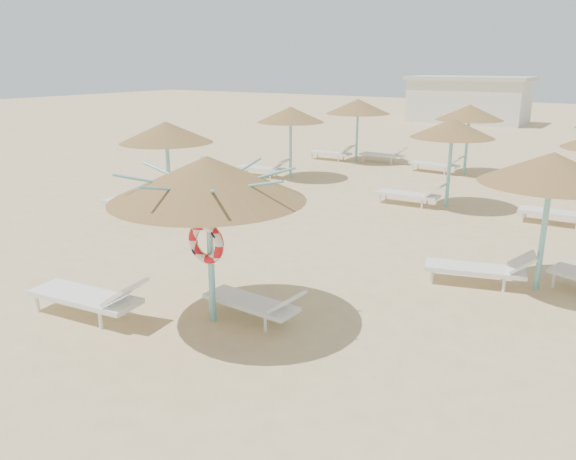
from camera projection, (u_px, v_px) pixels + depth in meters
The scene contains 6 objects.
ground at pixel (230, 316), 9.78m from camera, with size 120.00×120.00×0.00m, color #DBC185.
main_palapa at pixel (207, 179), 8.89m from camera, with size 3.16×3.16×2.84m.
lounger_main_a at pixel (91, 296), 9.63m from camera, with size 2.30×0.93×0.81m.
lounger_main_b at pixel (256, 303), 9.53m from camera, with size 1.89×0.65×0.68m.
palapa_field at pixel (424, 126), 17.90m from camera, with size 14.56×14.06×2.71m.
service_hut at pixel (468, 99), 40.53m from camera, with size 8.40×4.40×3.25m.
Camera 1 is at (5.72, -6.94, 4.25)m, focal length 35.00 mm.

